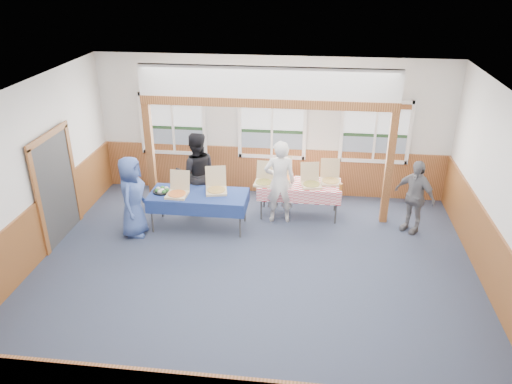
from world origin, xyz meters
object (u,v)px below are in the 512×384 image
table_left (198,196)px  man_blue (132,197)px  woman_black (196,173)px  woman_white (280,182)px  person_grey (414,196)px  table_right (299,186)px

table_left → man_blue: man_blue is taller
woman_black → man_blue: woman_black is taller
table_left → woman_white: size_ratio=1.20×
man_blue → person_grey: (5.55, 0.81, -0.06)m
woman_black → person_grey: (4.52, -0.32, -0.14)m
woman_black → person_grey: bearing=162.0°
table_right → woman_white: woman_white is taller
woman_black → man_blue: 1.53m
woman_white → table_right: bearing=-151.5°
woman_black → table_right: bearing=167.8°
man_blue → woman_black: bearing=-43.8°
woman_white → man_blue: 2.98m
person_grey → woman_black: bearing=-141.7°
table_right → woman_black: woman_black is taller
man_blue → person_grey: size_ratio=1.08×
table_right → woman_black: 2.22m
person_grey → woman_white: bearing=-139.6°
table_right → person_grey: (2.31, -0.39, 0.07)m
table_right → man_blue: man_blue is taller
man_blue → person_grey: bearing=-83.0°
person_grey → table_right: bearing=-147.2°
woman_black → woman_white: bearing=158.9°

